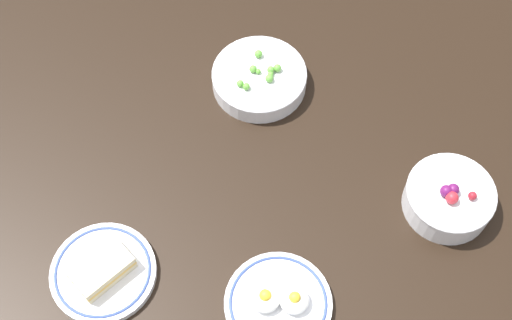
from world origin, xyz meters
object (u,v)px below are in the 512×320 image
bowl_berries (449,198)px  plate_sandwich (103,271)px  plate_eggs (278,303)px  bowl_peas (259,78)px

bowl_berries → plate_sandwich: (-56.99, -16.63, -1.55)cm
bowl_berries → plate_eggs: (-28.02, -19.91, -1.65)cm
plate_sandwich → plate_eggs: plate_eggs is taller
bowl_berries → plate_eggs: bowl_berries is taller
bowl_peas → plate_eggs: size_ratio=1.04×
bowl_peas → plate_eggs: 43.87cm
plate_eggs → bowl_berries: bearing=35.4°
bowl_berries → bowl_peas: bearing=145.3°
bowl_berries → plate_sandwich: 59.39cm
bowl_berries → plate_sandwich: bowl_berries is taller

